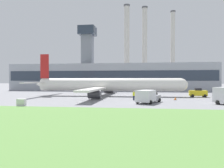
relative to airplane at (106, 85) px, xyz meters
name	(u,v)px	position (x,y,z in m)	size (l,w,h in m)	color
ground_plane	(89,97)	(-3.30, -4.19, -2.67)	(400.00, 400.00, 0.00)	gray
terminal_building	(110,76)	(-3.69, 31.89, 2.62)	(75.29, 15.70, 24.74)	#9EA3AD
smokestack_left	(127,46)	(0.03, 69.46, 20.21)	(3.40, 3.40, 45.49)	beige
smokestack_right	(145,47)	(9.86, 69.43, 19.43)	(3.20, 3.20, 43.94)	beige
smokestack_far	(173,49)	(24.34, 65.80, 17.39)	(2.62, 2.62, 39.91)	beige
airplane	(106,85)	(0.00, 0.00, 0.00)	(36.72, 36.15, 10.28)	white
pushback_tug	(198,93)	(21.05, -0.16, -1.77)	(3.81, 2.43, 2.01)	yellow
fuel_truck	(148,97)	(9.45, -14.68, -1.58)	(4.47, 6.58, 2.18)	gray
ground_crew_person	(134,96)	(6.96, -9.86, -1.77)	(0.54, 0.54, 1.76)	#23283D
traffic_cone_near_nose	(175,99)	(14.88, -8.25, -2.41)	(0.66, 0.66, 0.58)	black
utility_cabinet	(21,103)	(-9.11, -21.58, -2.14)	(1.23, 0.67, 1.05)	silver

